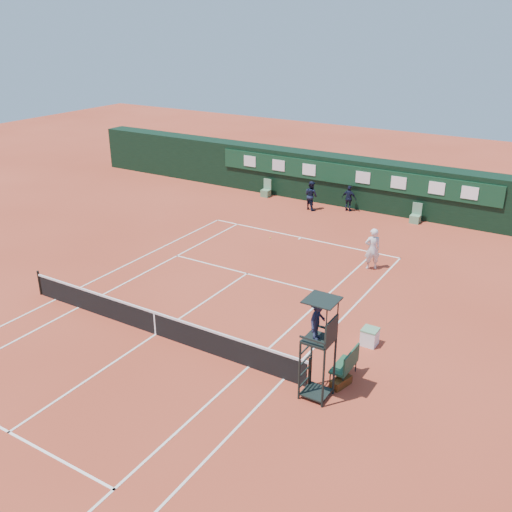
{
  "coord_description": "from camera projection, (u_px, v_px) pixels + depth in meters",
  "views": [
    {
      "loc": [
        12.88,
        -13.87,
        11.0
      ],
      "look_at": [
        0.74,
        6.0,
        1.2
      ],
      "focal_mm": 40.0,
      "sensor_mm": 36.0,
      "label": 1
    }
  ],
  "objects": [
    {
      "name": "ball_kid_right",
      "position": [
        349.0,
        198.0,
        34.63
      ],
      "size": [
        0.94,
        0.4,
        1.59
      ],
      "primitive_type": "imported",
      "rotation": [
        0.0,
        0.0,
        3.13
      ],
      "color": "black",
      "rests_on": "ground"
    },
    {
      "name": "tennis_ball",
      "position": [
        270.0,
        238.0,
        30.58
      ],
      "size": [
        0.07,
        0.07,
        0.07
      ],
      "primitive_type": "sphere",
      "color": "#B6C62E",
      "rests_on": "ground"
    },
    {
      "name": "ground",
      "position": [
        156.0,
        334.0,
        21.37
      ],
      "size": [
        90.0,
        90.0,
        0.0
      ],
      "primitive_type": "plane",
      "color": "#B5432A",
      "rests_on": "ground"
    },
    {
      "name": "umpire_chair",
      "position": [
        319.0,
        328.0,
        16.95
      ],
      "size": [
        0.96,
        0.95,
        3.42
      ],
      "color": "black",
      "rests_on": "ground"
    },
    {
      "name": "ball_kid_left",
      "position": [
        311.0,
        195.0,
        34.86
      ],
      "size": [
        1.06,
        0.96,
        1.79
      ],
      "primitive_type": "imported",
      "rotation": [
        0.0,
        0.0,
        2.75
      ],
      "color": "black",
      "rests_on": "ground"
    },
    {
      "name": "tennis_net",
      "position": [
        155.0,
        322.0,
        21.17
      ],
      "size": [
        12.9,
        0.1,
        1.1
      ],
      "color": "black",
      "rests_on": "ground"
    },
    {
      "name": "player_bench",
      "position": [
        347.0,
        363.0,
        18.53
      ],
      "size": [
        0.56,
        1.2,
        1.1
      ],
      "color": "#1B452C",
      "rests_on": "ground"
    },
    {
      "name": "player",
      "position": [
        372.0,
        249.0,
        26.55
      ],
      "size": [
        0.88,
        0.83,
        2.02
      ],
      "primitive_type": "imported",
      "rotation": [
        0.0,
        0.0,
        3.79
      ],
      "color": "silver",
      "rests_on": "ground"
    },
    {
      "name": "linesman_chair_right",
      "position": [
        415.0,
        217.0,
        32.83
      ],
      "size": [
        0.55,
        0.5,
        1.15
      ],
      "color": "#5C8D65",
      "rests_on": "ground"
    },
    {
      "name": "tennis_bag",
      "position": [
        341.0,
        382.0,
        18.33
      ],
      "size": [
        0.53,
        0.84,
        0.29
      ],
      "primitive_type": "cube",
      "rotation": [
        0.0,
        0.0,
        -0.26
      ],
      "color": "black",
      "rests_on": "ground"
    },
    {
      "name": "back_wall",
      "position": [
        352.0,
        182.0,
        35.52
      ],
      "size": [
        40.0,
        1.65,
        3.0
      ],
      "color": "black",
      "rests_on": "ground"
    },
    {
      "name": "linesman_chair_left",
      "position": [
        266.0,
        192.0,
        37.64
      ],
      "size": [
        0.55,
        0.5,
        1.15
      ],
      "color": "#548158",
      "rests_on": "ground"
    },
    {
      "name": "court_lines",
      "position": [
        156.0,
        334.0,
        21.36
      ],
      "size": [
        11.05,
        23.85,
        0.01
      ],
      "color": "white",
      "rests_on": "ground"
    },
    {
      "name": "cooler",
      "position": [
        370.0,
        337.0,
        20.58
      ],
      "size": [
        0.57,
        0.57,
        0.65
      ],
      "color": "white",
      "rests_on": "ground"
    }
  ]
}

